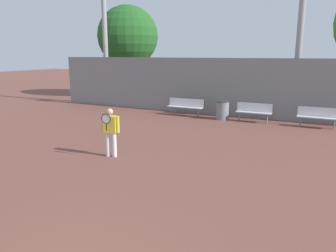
{
  "coord_description": "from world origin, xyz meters",
  "views": [
    {
      "loc": [
        3.26,
        -2.06,
        3.19
      ],
      "look_at": [
        -1.4,
        7.18,
        0.89
      ],
      "focal_mm": 35.0,
      "sensor_mm": 36.0,
      "label": 1
    }
  ],
  "objects_px": {
    "bench_adjacent_court": "(254,110)",
    "bench_by_gate": "(318,115)",
    "bench_courtside_near": "(185,105)",
    "trash_bin": "(222,110)",
    "tennis_player": "(110,130)",
    "tree_green_broad": "(128,36)",
    "light_pole_near_left": "(104,8)"
  },
  "relations": [
    {
      "from": "bench_courtside_near",
      "to": "bench_by_gate",
      "type": "distance_m",
      "value": 6.32
    },
    {
      "from": "tennis_player",
      "to": "tree_green_broad",
      "type": "distance_m",
      "value": 15.4
    },
    {
      "from": "tennis_player",
      "to": "trash_bin",
      "type": "relative_size",
      "value": 1.67
    },
    {
      "from": "tennis_player",
      "to": "bench_adjacent_court",
      "type": "distance_m",
      "value": 7.98
    },
    {
      "from": "bench_by_gate",
      "to": "trash_bin",
      "type": "height_order",
      "value": "trash_bin"
    },
    {
      "from": "tennis_player",
      "to": "bench_courtside_near",
      "type": "xyz_separation_m",
      "value": [
        -0.74,
        7.46,
        -0.32
      ]
    },
    {
      "from": "trash_bin",
      "to": "tennis_player",
      "type": "bearing_deg",
      "value": -100.05
    },
    {
      "from": "bench_courtside_near",
      "to": "tree_green_broad",
      "type": "height_order",
      "value": "tree_green_broad"
    },
    {
      "from": "tennis_player",
      "to": "bench_adjacent_court",
      "type": "height_order",
      "value": "tennis_player"
    },
    {
      "from": "bench_courtside_near",
      "to": "bench_adjacent_court",
      "type": "bearing_deg",
      "value": -0.01
    },
    {
      "from": "bench_by_gate",
      "to": "trash_bin",
      "type": "distance_m",
      "value": 4.28
    },
    {
      "from": "bench_adjacent_court",
      "to": "trash_bin",
      "type": "distance_m",
      "value": 1.51
    },
    {
      "from": "bench_courtside_near",
      "to": "bench_by_gate",
      "type": "height_order",
      "value": "same"
    },
    {
      "from": "bench_courtside_near",
      "to": "light_pole_near_left",
      "type": "xyz_separation_m",
      "value": [
        -6.17,
        1.52,
        5.34
      ]
    },
    {
      "from": "bench_adjacent_court",
      "to": "light_pole_near_left",
      "type": "height_order",
      "value": "light_pole_near_left"
    },
    {
      "from": "light_pole_near_left",
      "to": "tree_green_broad",
      "type": "bearing_deg",
      "value": 102.65
    },
    {
      "from": "tennis_player",
      "to": "tree_green_broad",
      "type": "bearing_deg",
      "value": 109.37
    },
    {
      "from": "bench_courtside_near",
      "to": "bench_adjacent_court",
      "type": "xyz_separation_m",
      "value": [
        3.54,
        -0.0,
        -0.0
      ]
    },
    {
      "from": "tennis_player",
      "to": "bench_adjacent_court",
      "type": "relative_size",
      "value": 0.94
    },
    {
      "from": "tennis_player",
      "to": "light_pole_near_left",
      "type": "bearing_deg",
      "value": 115.7
    },
    {
      "from": "tree_green_broad",
      "to": "bench_adjacent_court",
      "type": "bearing_deg",
      "value": -26.87
    },
    {
      "from": "tree_green_broad",
      "to": "trash_bin",
      "type": "bearing_deg",
      "value": -31.08
    },
    {
      "from": "bench_courtside_near",
      "to": "tree_green_broad",
      "type": "distance_m",
      "value": 9.64
    },
    {
      "from": "trash_bin",
      "to": "tree_green_broad",
      "type": "bearing_deg",
      "value": 148.92
    },
    {
      "from": "bench_adjacent_court",
      "to": "trash_bin",
      "type": "xyz_separation_m",
      "value": [
        -1.5,
        -0.11,
        -0.09
      ]
    },
    {
      "from": "tennis_player",
      "to": "bench_courtside_near",
      "type": "relative_size",
      "value": 0.81
    },
    {
      "from": "bench_courtside_near",
      "to": "light_pole_near_left",
      "type": "height_order",
      "value": "light_pole_near_left"
    },
    {
      "from": "bench_courtside_near",
      "to": "trash_bin",
      "type": "xyz_separation_m",
      "value": [
        2.04,
        -0.11,
        -0.09
      ]
    },
    {
      "from": "bench_adjacent_court",
      "to": "bench_by_gate",
      "type": "relative_size",
      "value": 0.97
    },
    {
      "from": "bench_adjacent_court",
      "to": "trash_bin",
      "type": "height_order",
      "value": "trash_bin"
    },
    {
      "from": "trash_bin",
      "to": "light_pole_near_left",
      "type": "bearing_deg",
      "value": 168.76
    },
    {
      "from": "trash_bin",
      "to": "tree_green_broad",
      "type": "relative_size",
      "value": 0.14
    }
  ]
}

